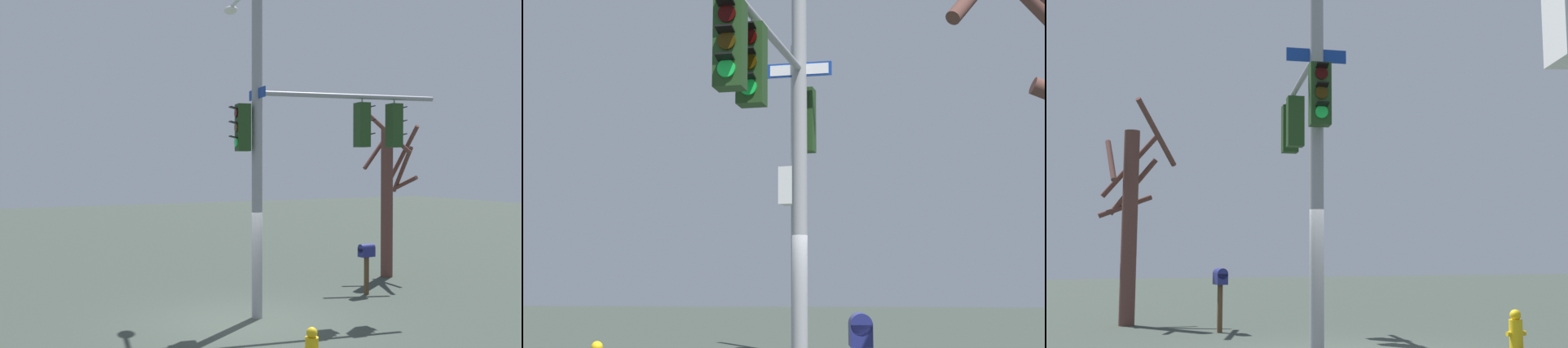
# 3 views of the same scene
# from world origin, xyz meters

# --- Properties ---
(main_signal_pole_assembly) EXTENTS (3.67, 5.32, 8.18)m
(main_signal_pole_assembly) POSITION_xyz_m (-0.22, 1.32, 4.60)
(main_signal_pole_assembly) COLOR gray
(main_signal_pole_assembly) RESTS_ON ground
(fire_hydrant) EXTENTS (0.38, 0.24, 0.73)m
(fire_hydrant) POSITION_xyz_m (3.33, -0.22, 0.34)
(fire_hydrant) COLOR yellow
(fire_hydrant) RESTS_ON ground
(mailbox) EXTENTS (0.27, 0.45, 1.41)m
(mailbox) POSITION_xyz_m (-1.15, 4.29, 1.11)
(mailbox) COLOR #4C3823
(mailbox) RESTS_ON ground
(bare_tree_behind_pole) EXTENTS (1.88, 1.92, 5.44)m
(bare_tree_behind_pole) POSITION_xyz_m (-2.99, 6.50, 2.67)
(bare_tree_behind_pole) COLOR brown
(bare_tree_behind_pole) RESTS_ON ground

